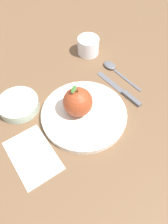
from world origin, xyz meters
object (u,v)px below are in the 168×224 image
object	(u,v)px
knife	(122,91)
spoon	(113,68)
dinner_plate	(84,114)
cup	(88,45)
side_bowl	(18,104)
linen_napkin	(33,155)
apple	(78,102)

from	to	relation	value
knife	spoon	xyz separation A→B (m)	(0.05, -0.09, 0.00)
dinner_plate	cup	world-z (taller)	cup
dinner_plate	spoon	bearing A→B (deg)	-98.97
side_bowl	linen_napkin	size ratio (longest dim) A/B	0.77
apple	knife	world-z (taller)	apple
dinner_plate	linen_napkin	xyz separation A→B (m)	(0.09, 0.16, -0.01)
spoon	linen_napkin	xyz separation A→B (m)	(0.12, 0.38, -0.00)
apple	linen_napkin	bearing A→B (deg)	66.90
cup	linen_napkin	world-z (taller)	cup
apple	knife	size ratio (longest dim) A/B	0.57
apple	cup	world-z (taller)	apple
knife	linen_napkin	size ratio (longest dim) A/B	1.06
dinner_plate	apple	size ratio (longest dim) A/B	2.61
cup	knife	distance (m)	0.22
spoon	linen_napkin	distance (m)	0.40
spoon	linen_napkin	size ratio (longest dim) A/B	0.98
dinner_plate	cup	xyz separation A→B (m)	(0.08, -0.28, 0.02)
apple	side_bowl	size ratio (longest dim) A/B	0.78
dinner_plate	knife	world-z (taller)	dinner_plate
apple	linen_napkin	distance (m)	0.19
side_bowl	linen_napkin	world-z (taller)	side_bowl
dinner_plate	apple	world-z (taller)	apple
cup	linen_napkin	size ratio (longest dim) A/B	0.49
apple	cup	size ratio (longest dim) A/B	1.23
side_bowl	cup	size ratio (longest dim) A/B	1.58
cup	knife	size ratio (longest dim) A/B	0.46
apple	linen_napkin	xyz separation A→B (m)	(0.07, 0.16, -0.06)
cup	knife	world-z (taller)	cup
apple	side_bowl	xyz separation A→B (m)	(0.18, 0.03, -0.04)
knife	spoon	world-z (taller)	spoon
apple	cup	bearing A→B (deg)	-78.19
dinner_plate	linen_napkin	size ratio (longest dim) A/B	1.57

